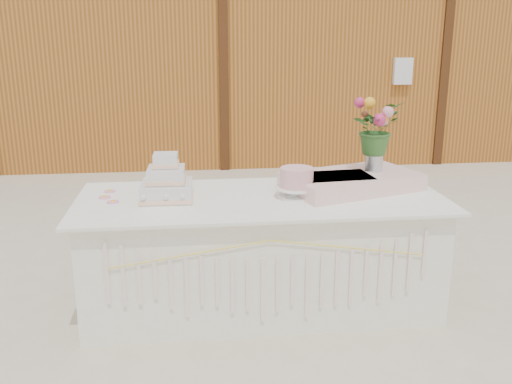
# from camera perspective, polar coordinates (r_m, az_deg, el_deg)

# --- Properties ---
(ground) EXTENTS (80.00, 80.00, 0.00)m
(ground) POSITION_cam_1_polar(r_m,az_deg,el_deg) (4.01, 0.50, -11.12)
(ground) COLOR beige
(ground) RESTS_ON ground
(barn) EXTENTS (12.60, 4.60, 3.30)m
(barn) POSITION_cam_1_polar(r_m,az_deg,el_deg) (9.56, -4.09, 14.91)
(barn) COLOR #A95F23
(barn) RESTS_ON ground
(cake_table) EXTENTS (2.40, 1.00, 0.77)m
(cake_table) POSITION_cam_1_polar(r_m,az_deg,el_deg) (3.85, 0.52, -6.00)
(cake_table) COLOR white
(cake_table) RESTS_ON ground
(wedding_cake) EXTENTS (0.34, 0.34, 0.30)m
(wedding_cake) POSITION_cam_1_polar(r_m,az_deg,el_deg) (3.71, -8.93, 0.83)
(wedding_cake) COLOR silver
(wedding_cake) RESTS_ON cake_table
(pink_cake_stand) EXTENTS (0.28, 0.28, 0.20)m
(pink_cake_stand) POSITION_cam_1_polar(r_m,az_deg,el_deg) (3.70, 4.08, 1.12)
(pink_cake_stand) COLOR white
(pink_cake_stand) RESTS_ON cake_table
(satin_runner) EXTENTS (1.01, 0.77, 0.11)m
(satin_runner) POSITION_cam_1_polar(r_m,az_deg,el_deg) (3.95, 9.53, 1.05)
(satin_runner) COLOR #FFCDCD
(satin_runner) RESTS_ON cake_table
(flower_vase) EXTENTS (0.12, 0.12, 0.17)m
(flower_vase) POSITION_cam_1_polar(r_m,az_deg,el_deg) (4.03, 11.72, 3.25)
(flower_vase) COLOR silver
(flower_vase) RESTS_ON satin_runner
(bouquet) EXTENTS (0.42, 0.41, 0.36)m
(bouquet) POSITION_cam_1_polar(r_m,az_deg,el_deg) (3.98, 11.94, 6.96)
(bouquet) COLOR #305C25
(bouquet) RESTS_ON flower_vase
(loose_flowers) EXTENTS (0.25, 0.41, 0.02)m
(loose_flowers) POSITION_cam_1_polar(r_m,az_deg,el_deg) (3.88, -14.30, -0.22)
(loose_flowers) COLOR pink
(loose_flowers) RESTS_ON cake_table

